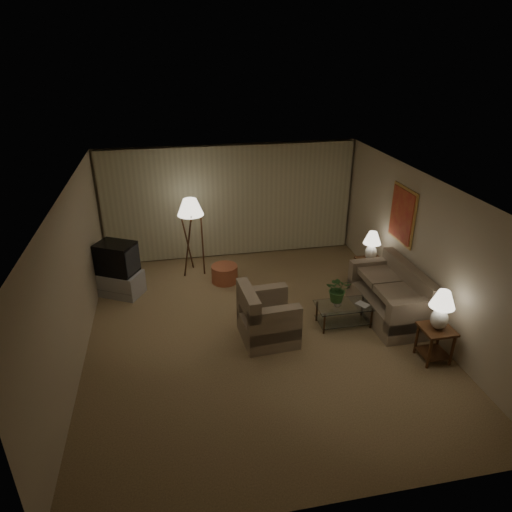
# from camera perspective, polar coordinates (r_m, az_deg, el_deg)

# --- Properties ---
(ground) EXTENTS (7.00, 7.00, 0.00)m
(ground) POSITION_cam_1_polar(r_m,az_deg,el_deg) (8.38, 0.41, -9.44)
(ground) COLOR tan
(ground) RESTS_ON ground
(room_shell) EXTENTS (6.04, 7.02, 2.72)m
(room_shell) POSITION_cam_1_polar(r_m,az_deg,el_deg) (8.91, -1.36, 5.40)
(room_shell) COLOR #BEAC92
(room_shell) RESTS_ON ground
(sofa) EXTENTS (1.84, 0.96, 0.81)m
(sofa) POSITION_cam_1_polar(r_m,az_deg,el_deg) (8.96, 16.30, -5.04)
(sofa) COLOR gray
(sofa) RESTS_ON ground
(armchair) EXTENTS (1.09, 1.04, 0.81)m
(armchair) POSITION_cam_1_polar(r_m,az_deg,el_deg) (8.01, 1.52, -7.81)
(armchair) COLOR gray
(armchair) RESTS_ON ground
(side_table_near) EXTENTS (0.50, 0.50, 0.60)m
(side_table_near) POSITION_cam_1_polar(r_m,az_deg,el_deg) (8.06, 21.51, -9.53)
(side_table_near) COLOR #39220F
(side_table_near) RESTS_ON ground
(side_table_far) EXTENTS (0.53, 0.45, 0.60)m
(side_table_far) POSITION_cam_1_polar(r_m,az_deg,el_deg) (10.00, 13.94, -1.46)
(side_table_far) COLOR #39220F
(side_table_far) RESTS_ON ground
(table_lamp_near) EXTENTS (0.40, 0.40, 0.68)m
(table_lamp_near) POSITION_cam_1_polar(r_m,az_deg,el_deg) (7.75, 22.20, -5.88)
(table_lamp_near) COLOR white
(table_lamp_near) RESTS_ON side_table_near
(table_lamp_far) EXTENTS (0.37, 0.37, 0.63)m
(table_lamp_far) POSITION_cam_1_polar(r_m,az_deg,el_deg) (9.77, 14.28, 1.53)
(table_lamp_far) COLOR white
(table_lamp_far) RESTS_ON side_table_far
(coffee_table) EXTENTS (1.04, 0.57, 0.41)m
(coffee_table) POSITION_cam_1_polar(r_m,az_deg,el_deg) (8.59, 10.95, -6.83)
(coffee_table) COLOR silver
(coffee_table) RESTS_ON ground
(tv_cabinet) EXTENTS (1.36, 1.30, 0.50)m
(tv_cabinet) POSITION_cam_1_polar(r_m,az_deg,el_deg) (9.85, -16.64, -3.25)
(tv_cabinet) COLOR #9A9A9D
(tv_cabinet) RESTS_ON ground
(crt_tv) EXTENTS (1.19, 1.16, 0.64)m
(crt_tv) POSITION_cam_1_polar(r_m,az_deg,el_deg) (9.60, -17.05, -0.25)
(crt_tv) COLOR black
(crt_tv) RESTS_ON tv_cabinet
(floor_lamp) EXTENTS (0.57, 0.57, 1.75)m
(floor_lamp) POSITION_cam_1_polar(r_m,az_deg,el_deg) (10.13, -8.01, 2.58)
(floor_lamp) COLOR #39220F
(floor_lamp) RESTS_ON ground
(ottoman) EXTENTS (0.59, 0.59, 0.38)m
(ottoman) POSITION_cam_1_polar(r_m,az_deg,el_deg) (9.96, -3.94, -2.23)
(ottoman) COLOR #B5633D
(ottoman) RESTS_ON ground
(vase) EXTENTS (0.19, 0.19, 0.16)m
(vase) POSITION_cam_1_polar(r_m,az_deg,el_deg) (8.42, 10.11, -5.70)
(vase) COLOR white
(vase) RESTS_ON coffee_table
(flowers) EXTENTS (0.55, 0.51, 0.49)m
(flowers) POSITION_cam_1_polar(r_m,az_deg,el_deg) (8.27, 10.28, -3.77)
(flowers) COLOR #36652D
(flowers) RESTS_ON vase
(book) EXTENTS (0.26, 0.28, 0.02)m
(book) POSITION_cam_1_polar(r_m,az_deg,el_deg) (8.52, 12.84, -6.11)
(book) COLOR olive
(book) RESTS_ON coffee_table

